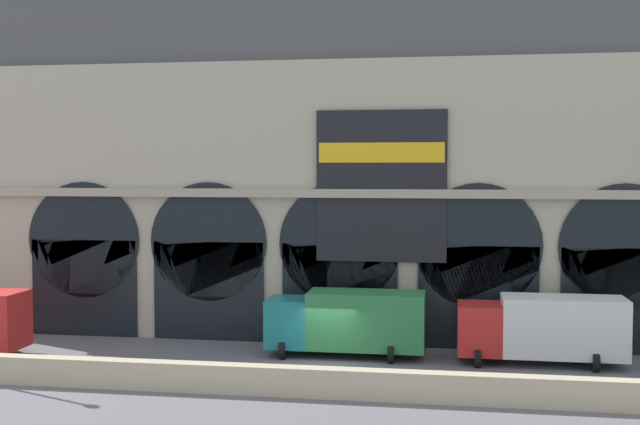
# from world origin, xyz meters

# --- Properties ---
(ground_plane) EXTENTS (200.00, 200.00, 0.00)m
(ground_plane) POSITION_xyz_m (0.00, 0.00, 0.00)
(ground_plane) COLOR slate
(quay_parapet_wall) EXTENTS (90.00, 0.70, 1.16)m
(quay_parapet_wall) POSITION_xyz_m (0.00, -4.45, 0.58)
(quay_parapet_wall) COLOR #BCAD8C
(quay_parapet_wall) RESTS_ON ground
(station_building) EXTENTS (42.76, 6.12, 19.12)m
(station_building) POSITION_xyz_m (0.04, 7.87, 9.29)
(station_building) COLOR #B2A891
(station_building) RESTS_ON ground
(box_truck_center) EXTENTS (7.50, 2.91, 3.12)m
(box_truck_center) POSITION_xyz_m (0.73, 2.45, 1.70)
(box_truck_center) COLOR #19727A
(box_truck_center) RESTS_ON ground
(box_truck_mideast) EXTENTS (7.50, 2.91, 3.12)m
(box_truck_mideast) POSITION_xyz_m (9.74, 2.33, 1.70)
(box_truck_mideast) COLOR red
(box_truck_mideast) RESTS_ON ground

